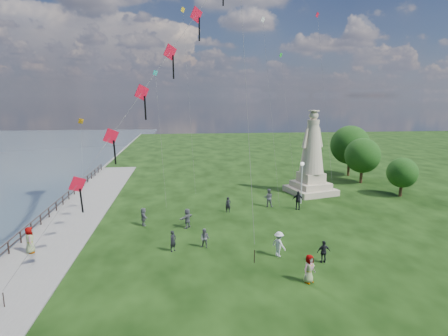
{
  "coord_description": "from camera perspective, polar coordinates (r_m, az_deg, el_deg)",
  "views": [
    {
      "loc": [
        -3.97,
        -19.9,
        10.94
      ],
      "look_at": [
        -1.0,
        8.0,
        5.5
      ],
      "focal_mm": 30.0,
      "sensor_mm": 36.0,
      "label": 1
    }
  ],
  "objects": [
    {
      "name": "tree_row",
      "position": [
        51.63,
        19.97,
        2.41
      ],
      "size": [
        5.36,
        15.31,
        6.95
      ],
      "color": "#382314",
      "rests_on": "ground"
    },
    {
      "name": "person_4",
      "position": [
        23.48,
        12.85,
        -14.73
      ],
      "size": [
        0.99,
        0.87,
        1.73
      ],
      "primitive_type": "imported",
      "rotation": [
        0.0,
        0.0,
        0.52
      ],
      "color": "#595960",
      "rests_on": "ground"
    },
    {
      "name": "person_3",
      "position": [
        26.25,
        14.96,
        -12.23
      ],
      "size": [
        0.91,
        0.49,
        1.53
      ],
      "primitive_type": "imported",
      "rotation": [
        0.0,
        0.0,
        3.18
      ],
      "color": "black",
      "rests_on": "ground"
    },
    {
      "name": "person_10",
      "position": [
        29.86,
        -27.48,
        -9.88
      ],
      "size": [
        0.86,
        1.06,
        1.88
      ],
      "primitive_type": "imported",
      "rotation": [
        0.0,
        0.0,
        1.95
      ],
      "color": "#595960",
      "rests_on": "ground"
    },
    {
      "name": "person_7",
      "position": [
        37.72,
        6.78,
        -4.51
      ],
      "size": [
        0.98,
        0.7,
        1.84
      ],
      "primitive_type": "imported",
      "rotation": [
        0.0,
        0.0,
        2.96
      ],
      "color": "#595960",
      "rests_on": "ground"
    },
    {
      "name": "person_11",
      "position": [
        31.76,
        -5.62,
        -7.63
      ],
      "size": [
        1.5,
        1.63,
        1.68
      ],
      "primitive_type": "imported",
      "rotation": [
        0.0,
        0.0,
        4.03
      ],
      "color": "#595960",
      "rests_on": "ground"
    },
    {
      "name": "small_kites",
      "position": [
        42.84,
        0.29,
        13.97
      ],
      "size": [
        26.73,
        17.29,
        20.92
      ],
      "color": "teal",
      "rests_on": "ground"
    },
    {
      "name": "statue",
      "position": [
        43.12,
        13.2,
        0.8
      ],
      "size": [
        5.67,
        5.67,
        9.37
      ],
      "rotation": [
        0.0,
        0.0,
        0.27
      ],
      "color": "tan",
      "rests_on": "ground"
    },
    {
      "name": "person_0",
      "position": [
        27.35,
        -7.78,
        -10.97
      ],
      "size": [
        0.65,
        0.66,
        1.54
      ],
      "primitive_type": "imported",
      "rotation": [
        0.0,
        0.0,
        0.83
      ],
      "color": "black",
      "rests_on": "ground"
    },
    {
      "name": "person_5",
      "position": [
        32.95,
        -12.17,
        -7.24
      ],
      "size": [
        0.95,
        1.55,
        1.56
      ],
      "primitive_type": "imported",
      "rotation": [
        0.0,
        0.0,
        1.81
      ],
      "color": "#595960",
      "rests_on": "ground"
    },
    {
      "name": "red_kite_train",
      "position": [
        24.6,
        -10.67,
        13.28
      ],
      "size": [
        12.72,
        9.35,
        19.36
      ],
      "color": "black",
      "rests_on": "ground"
    },
    {
      "name": "lamppost",
      "position": [
        38.88,
        11.79,
        -0.85
      ],
      "size": [
        0.4,
        0.4,
        4.34
      ],
      "color": "silver",
      "rests_on": "ground"
    },
    {
      "name": "waterfront",
      "position": [
        32.91,
        -26.09,
        -9.73
      ],
      "size": [
        200.0,
        200.0,
        1.51
      ],
      "color": "#364752",
      "rests_on": "ground"
    },
    {
      "name": "person_6",
      "position": [
        35.73,
        0.64,
        -5.61
      ],
      "size": [
        0.57,
        0.4,
        1.48
      ],
      "primitive_type": "imported",
      "rotation": [
        0.0,
        0.0,
        0.09
      ],
      "color": "black",
      "rests_on": "ground"
    },
    {
      "name": "person_1",
      "position": [
        27.71,
        -2.94,
        -10.66
      ],
      "size": [
        0.83,
        0.7,
        1.46
      ],
      "primitive_type": "imported",
      "rotation": [
        0.0,
        0.0,
        -0.43
      ],
      "color": "#595960",
      "rests_on": "ground"
    },
    {
      "name": "person_2",
      "position": [
        26.56,
        8.36,
        -11.4
      ],
      "size": [
        1.11,
        1.28,
        1.77
      ],
      "primitive_type": "imported",
      "rotation": [
        0.0,
        0.0,
        2.14
      ],
      "color": "silver",
      "rests_on": "ground"
    },
    {
      "name": "person_9",
      "position": [
        37.31,
        11.19,
        -4.83
      ],
      "size": [
        1.19,
        0.88,
        1.82
      ],
      "primitive_type": "imported",
      "rotation": [
        0.0,
        0.0,
        -0.35
      ],
      "color": "black",
      "rests_on": "ground"
    }
  ]
}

